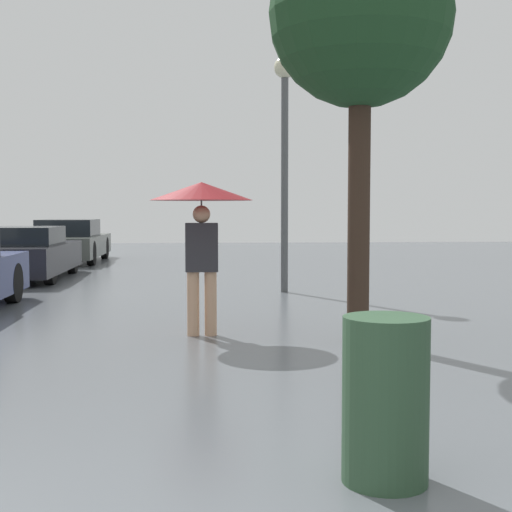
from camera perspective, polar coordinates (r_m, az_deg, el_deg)
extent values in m
cylinder|color=tan|center=(8.53, -5.05, -3.82)|extent=(0.14, 0.14, 0.77)
cylinder|color=tan|center=(8.53, -3.65, -3.81)|extent=(0.14, 0.14, 0.77)
cube|color=#2D2D33|center=(8.47, -4.37, 0.70)|extent=(0.38, 0.22, 0.58)
sphere|color=tan|center=(8.46, -4.38, 3.36)|extent=(0.21, 0.21, 0.21)
cylinder|color=#515456|center=(8.46, -4.38, 2.39)|extent=(0.02, 0.02, 0.61)
cone|color=maroon|center=(8.46, -4.39, 5.19)|extent=(1.23, 1.23, 0.21)
cylinder|color=black|center=(12.17, -18.86, -2.05)|extent=(0.18, 0.64, 0.64)
cube|color=black|center=(16.31, -18.12, -0.14)|extent=(1.84, 4.14, 0.59)
cube|color=black|center=(16.08, -18.32, 1.55)|extent=(1.57, 1.86, 0.38)
cylinder|color=black|center=(17.76, -19.75, -0.39)|extent=(0.18, 0.60, 0.60)
cylinder|color=black|center=(17.40, -14.47, -0.37)|extent=(0.18, 0.60, 0.60)
cylinder|color=black|center=(14.89, -16.14, -1.07)|extent=(0.18, 0.60, 0.60)
cube|color=#4C514C|center=(21.28, -14.64, 0.81)|extent=(1.79, 4.47, 0.58)
cube|color=black|center=(21.04, -14.77, 2.21)|extent=(1.52, 2.01, 0.47)
cylinder|color=black|center=(22.80, -16.02, 0.62)|extent=(0.18, 0.67, 0.67)
cylinder|color=black|center=(22.54, -12.01, 0.65)|extent=(0.18, 0.67, 0.67)
cylinder|color=black|center=(20.09, -17.57, 0.20)|extent=(0.18, 0.67, 0.67)
cylinder|color=black|center=(19.79, -13.03, 0.23)|extent=(0.18, 0.67, 0.67)
cylinder|color=#38281E|center=(8.15, 8.23, 4.04)|extent=(0.25, 0.25, 3.10)
sphere|color=#1E4223|center=(8.43, 8.37, 18.58)|extent=(2.06, 2.06, 2.06)
cylinder|color=#515456|center=(12.96, 2.30, 5.77)|extent=(0.13, 0.13, 3.93)
sphere|color=beige|center=(13.21, 2.33, 14.85)|extent=(0.39, 0.39, 0.39)
cylinder|color=#2D4C33|center=(4.04, 10.32, -11.25)|extent=(0.48, 0.48, 0.92)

